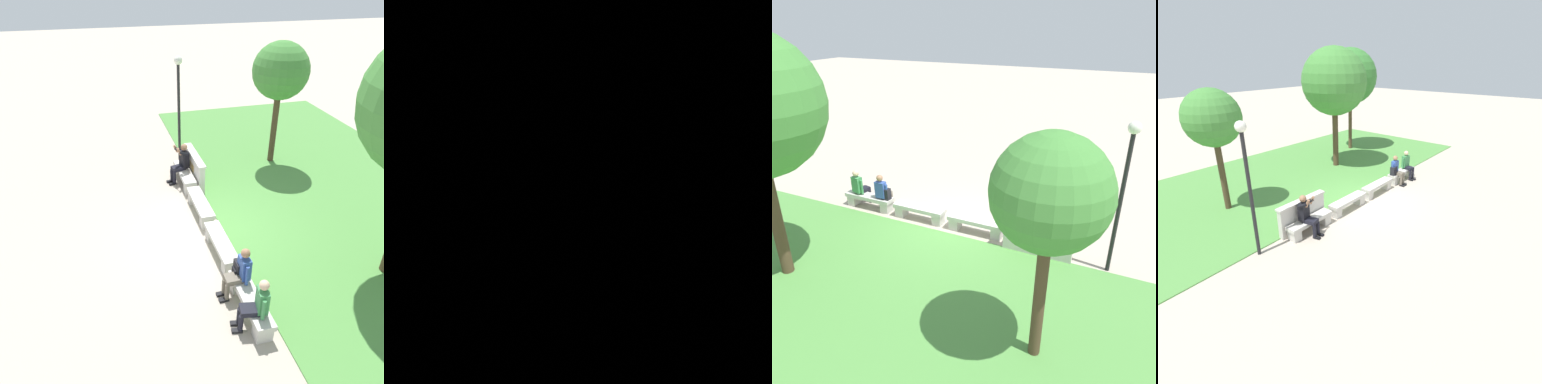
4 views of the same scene
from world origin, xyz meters
The scene contains 15 objects.
ground_plane centered at (0.00, 0.00, 0.00)m, with size 80.00×80.00×0.00m, color #B2A593.
grass_strip centered at (0.00, 4.38, 0.01)m, with size 19.30×8.00×0.03m, color #518E42.
bench_main centered at (-2.82, 0.00, 0.29)m, with size 1.67×0.40×0.45m.
bench_near centered at (-0.94, 0.00, 0.29)m, with size 1.67×0.40×0.45m.
bench_mid centered at (0.94, 0.00, 0.29)m, with size 1.67×0.40×0.45m.
bench_far centered at (2.82, 0.00, 0.29)m, with size 1.67×0.40×0.45m.
backrest_wall_with_plaque centered at (-2.82, 0.34, 0.52)m, with size 1.87×0.24×1.01m.
person_photographer centered at (-2.99, -0.08, 0.74)m, with size 0.53×0.77×1.32m.
person_distant centered at (2.30, -0.07, 0.67)m, with size 0.48×0.68×1.26m.
person_companion centered at (3.21, -0.06, 0.67)m, with size 0.48×0.72×1.26m.
backpack centered at (2.15, -0.01, 0.63)m, with size 0.28×0.24×0.43m.
tree_behind_wall centered at (2.50, 3.62, 4.03)m, with size 3.04×3.04×5.57m.
tree_left_background centered at (-3.61, 3.48, 3.25)m, with size 1.89×1.89×4.23m.
tree_right_background centered at (5.42, 5.05, 4.10)m, with size 2.98×2.98×5.60m.
lamp_post centered at (-4.58, 0.25, 2.45)m, with size 0.28×0.28×3.73m.
Camera 4 is at (-8.40, -6.14, 5.06)m, focal length 28.00 mm.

